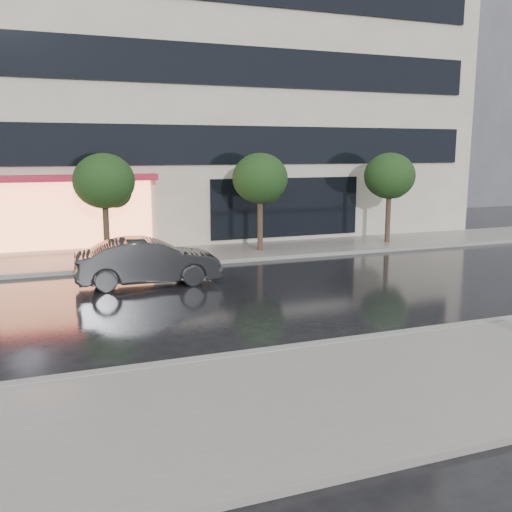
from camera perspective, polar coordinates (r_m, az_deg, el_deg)
name	(u,v)px	position (r m, az deg, el deg)	size (l,w,h in m)	color
ground	(297,335)	(12.94, 4.08, -7.85)	(120.00, 120.00, 0.00)	black
sidewalk_near	(376,387)	(10.25, 11.93, -12.74)	(60.00, 4.50, 0.12)	slate
sidewalk_far	(186,255)	(22.36, -7.01, 0.08)	(60.00, 3.50, 0.12)	slate
curb_near	(317,346)	(12.06, 6.11, -8.91)	(60.00, 0.25, 0.14)	gray
curb_far	(198,263)	(20.69, -5.84, -0.71)	(60.00, 0.25, 0.14)	gray
office_building	(143,48)	(29.97, -11.19, 19.77)	(30.00, 12.76, 18.00)	beige
bg_building_right	(444,102)	(50.20, 18.31, 14.46)	(12.00, 12.00, 16.00)	#4C4C54
tree_mid_west	(106,183)	(21.31, -14.79, 7.06)	(2.20, 2.20, 3.99)	#33261C
tree_mid_east	(261,180)	(22.74, 0.54, 7.60)	(2.20, 2.20, 3.99)	#33261C
tree_far_east	(390,178)	(25.54, 13.29, 7.64)	(2.20, 2.20, 3.99)	#33261C
parked_car	(148,262)	(17.77, -10.73, -0.55)	(1.52, 4.37, 1.44)	black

